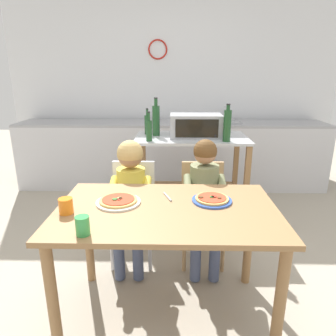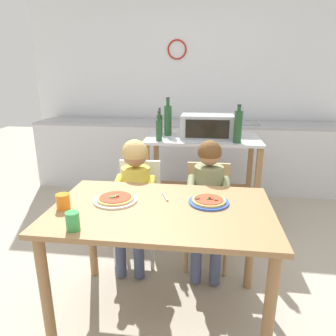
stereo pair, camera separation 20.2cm
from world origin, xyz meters
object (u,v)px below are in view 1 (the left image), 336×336
at_px(child_in_olive_shirt, 205,191).
at_px(drinking_cup_orange, 66,206).
at_px(bottle_squat_spirits, 227,125).
at_px(drinking_cup_green, 83,226).
at_px(toaster_oven, 196,125).
at_px(kitchen_island_cart, 191,165).
at_px(bottle_slim_sauce, 149,130).
at_px(child_in_yellow_shirt, 130,189).
at_px(serving_spoon, 167,197).
at_px(bottle_brown_beer, 147,124).
at_px(dining_chair_right, 202,205).
at_px(pizza_plate_white, 118,201).
at_px(dining_chair_left, 133,204).
at_px(pizza_plate_blue_rimmed, 212,199).
at_px(dining_table, 167,225).
at_px(bottle_tall_green_wine, 156,120).

bearing_deg(child_in_olive_shirt, drinking_cup_orange, -143.23).
distance_m(bottle_squat_spirits, drinking_cup_green, 1.75).
bearing_deg(drinking_cup_green, toaster_oven, 69.17).
bearing_deg(kitchen_island_cart, bottle_slim_sauce, -151.92).
relative_size(bottle_squat_spirits, child_in_yellow_shirt, 0.34).
xyz_separation_m(child_in_olive_shirt, serving_spoon, (-0.27, -0.38, 0.11)).
xyz_separation_m(drinking_cup_green, serving_spoon, (0.40, 0.47, -0.04)).
bearing_deg(bottle_brown_beer, child_in_yellow_shirt, -93.37).
height_order(dining_chair_right, drinking_cup_green, drinking_cup_green).
distance_m(kitchen_island_cart, bottle_brown_beer, 0.61).
bearing_deg(pizza_plate_white, dining_chair_left, 90.00).
bearing_deg(dining_chair_left, pizza_plate_blue_rimmed, -44.79).
xyz_separation_m(bottle_slim_sauce, drinking_cup_orange, (-0.37, -1.24, -0.21)).
xyz_separation_m(bottle_squat_spirits, drinking_cup_orange, (-1.08, -1.24, -0.25)).
height_order(bottle_slim_sauce, dining_table, bottle_slim_sauce).
height_order(toaster_oven, child_in_yellow_shirt, toaster_oven).
bearing_deg(dining_chair_right, drinking_cup_orange, -138.17).
bearing_deg(dining_chair_left, toaster_oven, 52.92).
xyz_separation_m(child_in_yellow_shirt, serving_spoon, (0.29, -0.39, 0.10)).
bearing_deg(bottle_slim_sauce, toaster_oven, 27.22).
relative_size(child_in_yellow_shirt, drinking_cup_green, 10.47).
distance_m(dining_chair_left, pizza_plate_blue_rimmed, 0.85).
relative_size(dining_chair_left, pizza_plate_blue_rimmed, 3.33).
bearing_deg(bottle_slim_sauce, dining_chair_right, -46.58).
bearing_deg(drinking_cup_orange, serving_spoon, 23.17).
distance_m(bottle_brown_beer, serving_spoon, 1.38).
bearing_deg(bottle_slim_sauce, child_in_yellow_shirt, -99.36).
relative_size(dining_chair_left, drinking_cup_orange, 9.13).
bearing_deg(dining_chair_right, pizza_plate_blue_rimmed, -90.02).
relative_size(drinking_cup_orange, serving_spoon, 0.63).
height_order(bottle_squat_spirits, dining_chair_left, bottle_squat_spirits).
bearing_deg(kitchen_island_cart, toaster_oven, 17.64).
relative_size(bottle_squat_spirits, bottle_slim_sauce, 1.26).
relative_size(toaster_oven, child_in_yellow_shirt, 0.50).
bearing_deg(drinking_cup_green, dining_chair_right, 55.58).
bearing_deg(dining_table, toaster_oven, 79.80).
height_order(dining_chair_left, serving_spoon, dining_chair_left).
distance_m(bottle_tall_green_wine, drinking_cup_green, 1.78).
xyz_separation_m(dining_table, drinking_cup_orange, (-0.56, -0.08, 0.16)).
height_order(bottle_brown_beer, serving_spoon, bottle_brown_beer).
height_order(pizza_plate_blue_rimmed, drinking_cup_orange, drinking_cup_orange).
bearing_deg(bottle_brown_beer, dining_chair_right, -58.23).
xyz_separation_m(toaster_oven, bottle_squat_spirits, (0.27, -0.23, 0.04)).
bearing_deg(bottle_brown_beer, drinking_cup_orange, -101.55).
height_order(child_in_yellow_shirt, pizza_plate_blue_rimmed, child_in_yellow_shirt).
xyz_separation_m(kitchen_island_cart, bottle_squat_spirits, (0.31, -0.22, 0.45)).
bearing_deg(child_in_olive_shirt, serving_spoon, -125.61).
height_order(bottle_tall_green_wine, drinking_cup_green, bottle_tall_green_wine).
relative_size(bottle_squat_spirits, dining_chair_right, 0.42).
distance_m(bottle_brown_beer, dining_chair_right, 1.11).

